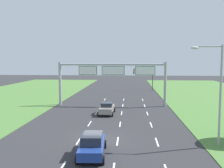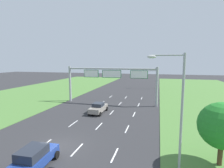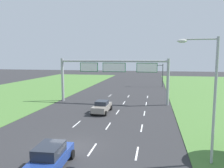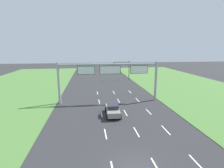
% 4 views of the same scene
% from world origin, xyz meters
% --- Properties ---
extents(lane_dashes_inner_left, '(0.14, 44.40, 0.01)m').
position_xyz_m(lane_dashes_inner_left, '(-1.75, 3.00, 0.00)').
color(lane_dashes_inner_left, white).
rests_on(lane_dashes_inner_left, ground_plane).
extents(lane_dashes_inner_right, '(0.14, 44.40, 0.01)m').
position_xyz_m(lane_dashes_inner_right, '(1.75, 3.00, 0.00)').
color(lane_dashes_inner_right, white).
rests_on(lane_dashes_inner_right, ground_plane).
extents(lane_dashes_slip, '(0.14, 44.40, 0.01)m').
position_xyz_m(lane_dashes_slip, '(5.25, 3.00, 0.00)').
color(lane_dashes_slip, white).
rests_on(lane_dashes_slip, ground_plane).
extents(car_lead_silver, '(2.08, 4.28, 1.56)m').
position_xyz_m(car_lead_silver, '(-0.24, 11.35, 0.78)').
color(car_lead_silver, gray).
rests_on(car_lead_silver, ground_plane).
extents(sign_gantry, '(17.24, 0.44, 7.00)m').
position_xyz_m(sign_gantry, '(0.17, 17.63, 4.97)').
color(sign_gantry, '#9EA0A5').
rests_on(sign_gantry, ground_plane).
extents(traffic_light_mast, '(4.76, 0.49, 5.60)m').
position_xyz_m(traffic_light_mast, '(6.42, 38.58, 3.87)').
color(traffic_light_mast, '#47494F').
rests_on(traffic_light_mast, ground_plane).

